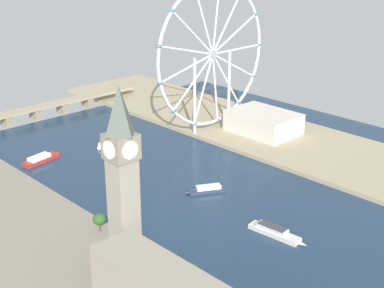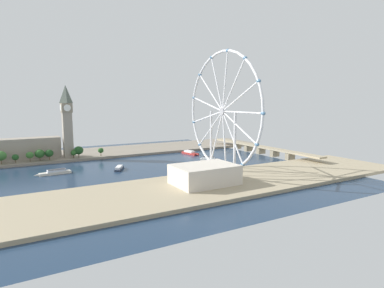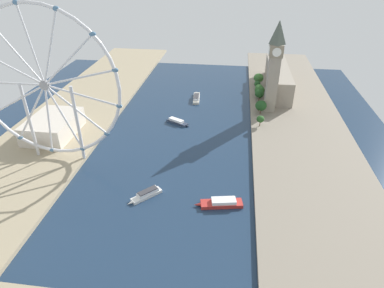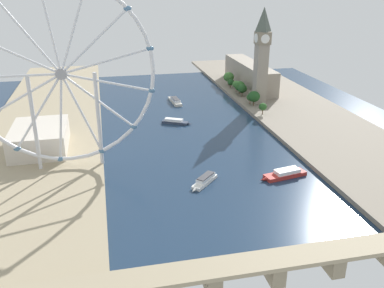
% 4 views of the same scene
% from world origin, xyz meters
% --- Properties ---
extents(ground_plane, '(394.24, 394.24, 0.00)m').
position_xyz_m(ground_plane, '(0.00, 0.00, 0.00)').
color(ground_plane, '#1E334C').
extents(riverbank_left, '(90.00, 520.00, 3.00)m').
position_xyz_m(riverbank_left, '(-112.12, 0.00, 1.50)').
color(riverbank_left, gray).
rests_on(riverbank_left, ground_plane).
extents(riverbank_right, '(90.00, 520.00, 3.00)m').
position_xyz_m(riverbank_right, '(112.12, 0.00, 1.50)').
color(riverbank_right, tan).
rests_on(riverbank_right, ground_plane).
extents(clock_tower, '(13.63, 13.63, 89.90)m').
position_xyz_m(clock_tower, '(-85.90, -37.49, 49.65)').
color(clock_tower, gray).
rests_on(clock_tower, riverbank_left).
extents(tree_row_embankment, '(12.58, 120.52, 14.77)m').
position_xyz_m(tree_row_embankment, '(-76.72, -66.71, 11.56)').
color(tree_row_embankment, '#513823').
rests_on(tree_row_embankment, riverbank_left).
extents(ferris_wheel, '(115.15, 3.20, 117.82)m').
position_xyz_m(ferris_wheel, '(87.30, 75.46, 63.22)').
color(ferris_wheel, silver).
rests_on(ferris_wheel, riverbank_right).
extents(riverside_hall, '(37.71, 52.71, 16.61)m').
position_xyz_m(riverside_hall, '(110.31, 40.97, 11.30)').
color(riverside_hall, beige).
rests_on(riverside_hall, riverbank_right).
extents(river_bridge, '(206.24, 13.12, 10.81)m').
position_xyz_m(river_bridge, '(-0.00, 203.87, 7.83)').
color(river_bridge, tan).
rests_on(river_bridge, ground_plane).
extents(tour_boat_0, '(33.11, 13.22, 4.92)m').
position_xyz_m(tour_boat_0, '(-45.02, 115.29, 2.01)').
color(tour_boat_0, '#B22D28').
rests_on(tour_boat_0, ground_plane).
extents(tour_boat_1, '(25.27, 16.35, 4.26)m').
position_xyz_m(tour_boat_1, '(4.64, -1.04, 1.81)').
color(tour_boat_1, '#2D384C').
rests_on(tour_boat_1, ground_plane).
extents(tour_boat_2, '(9.46, 35.61, 5.12)m').
position_xyz_m(tour_boat_2, '(-6.71, -64.17, 2.07)').
color(tour_boat_2, beige).
rests_on(tour_boat_2, ground_plane).
extents(tour_boat_3, '(21.05, 21.75, 4.87)m').
position_xyz_m(tour_boat_3, '(6.87, 112.92, 2.05)').
color(tour_boat_3, white).
rests_on(tour_boat_3, ground_plane).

